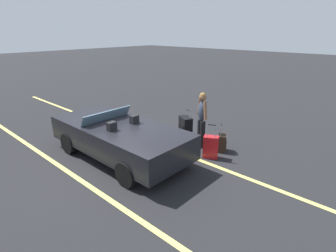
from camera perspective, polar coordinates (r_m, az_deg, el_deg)
The scene contains 8 objects.
ground_plane at distance 7.50m, azimuth -10.11°, elevation -6.52°, with size 80.00×80.00×0.00m, color black.
lot_line_near at distance 8.27m, azimuth -3.05°, elevation -3.63°, with size 18.00×0.12×0.01m, color #EAE066.
lot_line_mid at distance 6.86m, azimuth -19.49°, elevation -10.15°, with size 18.00×0.12×0.01m, color #EAE066.
convertible_car at distance 7.42m, azimuth -11.38°, elevation -1.94°, with size 4.15×1.85×1.24m.
suitcase_large_black at distance 8.43m, azimuth 3.75°, elevation -0.47°, with size 0.55×0.47×0.98m.
suitcase_medium_bright at distance 7.31m, azimuth 9.20°, elevation -4.47°, with size 0.46×0.39×0.99m.
suitcase_small_carryon at distance 7.78m, azimuth 11.57°, elevation -3.58°, with size 0.35×0.39×0.81m.
traveler_person at distance 7.75m, azimuth 7.29°, elevation 1.94°, with size 0.56×0.39×1.65m.
Camera 1 is at (-5.40, 4.02, 3.31)m, focal length 28.31 mm.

